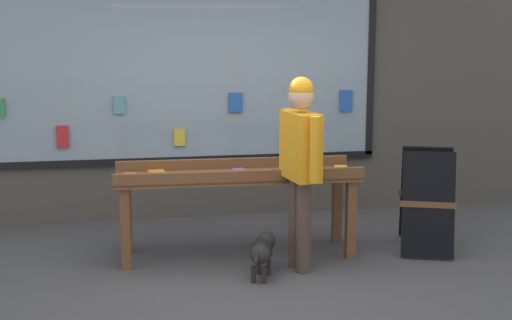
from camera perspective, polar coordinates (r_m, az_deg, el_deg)
The scene contains 6 objects.
ground_plane at distance 6.38m, azimuth -0.39°, elevation -9.82°, with size 40.00×40.00×0.00m, color #474444.
shopfront_facade at distance 8.34m, azimuth -3.83°, elevation 7.45°, with size 8.74×0.29×3.55m.
display_table_main at distance 6.93m, azimuth -1.51°, elevation -1.82°, with size 2.37×0.76×0.91m.
person_browsing at distance 6.46m, azimuth 3.58°, elevation 0.24°, with size 0.30×0.69×1.79m.
small_dog at distance 6.44m, azimuth 0.49°, elevation -7.26°, with size 0.33×0.53×0.37m.
sandwich_board_sign at distance 7.39m, azimuth 13.50°, elevation -3.02°, with size 0.74×0.91×1.02m.
Camera 1 is at (-1.01, -5.88, 2.25)m, focal length 50.00 mm.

